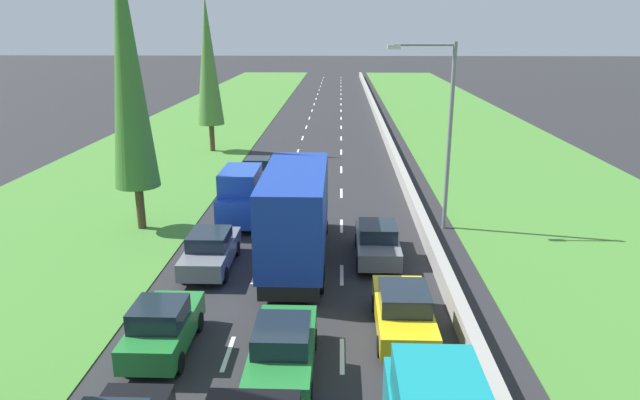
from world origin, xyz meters
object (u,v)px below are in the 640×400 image
at_px(green_sedan_centre_lane, 283,349).
at_px(street_light_mast, 443,124).
at_px(yellow_sedan_right_lane, 403,311).
at_px(blue_van_left_lane, 242,195).
at_px(blue_box_truck_centre_lane, 297,212).
at_px(grey_sedan_right_lane, 377,242).
at_px(grey_sedan_left_lane, 211,250).
at_px(green_hatchback_left_lane, 163,327).
at_px(green_hatchback_left_lane_fifth, 258,171).
at_px(poplar_tree_third, 208,62).
at_px(poplar_tree_second, 127,63).

bearing_deg(green_sedan_centre_lane, street_light_mast, 63.45).
bearing_deg(yellow_sedan_right_lane, blue_van_left_lane, 122.39).
distance_m(blue_box_truck_centre_lane, street_light_mast, 8.60).
distance_m(grey_sedan_right_lane, grey_sedan_left_lane, 7.03).
bearing_deg(green_sedan_centre_lane, blue_box_truck_centre_lane, 91.35).
bearing_deg(green_hatchback_left_lane, grey_sedan_right_lane, 47.49).
bearing_deg(blue_box_truck_centre_lane, green_hatchback_left_lane_fifth, 105.00).
bearing_deg(yellow_sedan_right_lane, green_hatchback_left_lane_fifth, 111.28).
distance_m(green_hatchback_left_lane, blue_van_left_lane, 12.50).
bearing_deg(street_light_mast, grey_sedan_right_lane, -127.76).
xyz_separation_m(green_hatchback_left_lane_fifth, poplar_tree_third, (-5.10, 9.92, 6.24)).
relative_size(green_sedan_centre_lane, poplar_tree_second, 0.32).
height_order(yellow_sedan_right_lane, blue_box_truck_centre_lane, blue_box_truck_centre_lane).
bearing_deg(green_hatchback_left_lane, street_light_mast, 49.10).
relative_size(green_hatchback_left_lane_fifth, poplar_tree_second, 0.28).
bearing_deg(green_sedan_centre_lane, yellow_sedan_right_lane, 33.59).
relative_size(yellow_sedan_right_lane, green_hatchback_left_lane_fifth, 1.15).
relative_size(grey_sedan_left_lane, green_hatchback_left_lane_fifth, 1.15).
bearing_deg(green_hatchback_left_lane_fifth, poplar_tree_third, 117.20).
bearing_deg(yellow_sedan_right_lane, street_light_mast, 75.14).
distance_m(green_hatchback_left_lane, poplar_tree_third, 30.99).
xyz_separation_m(green_hatchback_left_lane, blue_van_left_lane, (0.40, 12.48, 0.56)).
bearing_deg(yellow_sedan_right_lane, poplar_tree_third, 113.40).
relative_size(yellow_sedan_right_lane, blue_van_left_lane, 0.92).
xyz_separation_m(grey_sedan_left_lane, poplar_tree_second, (-4.52, 4.80, 7.24)).
relative_size(green_sedan_centre_lane, blue_box_truck_centre_lane, 0.48).
bearing_deg(grey_sedan_right_lane, green_hatchback_left_lane_fifth, 118.82).
distance_m(grey_sedan_left_lane, green_hatchback_left_lane_fifth, 13.62).
xyz_separation_m(grey_sedan_right_lane, grey_sedan_left_lane, (-6.93, -1.22, 0.00)).
height_order(green_hatchback_left_lane, poplar_tree_third, poplar_tree_third).
distance_m(grey_sedan_left_lane, poplar_tree_third, 24.86).
bearing_deg(blue_box_truck_centre_lane, grey_sedan_left_lane, -165.56).
distance_m(yellow_sedan_right_lane, green_sedan_centre_lane, 4.41).
height_order(blue_van_left_lane, poplar_tree_second, poplar_tree_second).
bearing_deg(street_light_mast, green_hatchback_left_lane, -130.90).
bearing_deg(grey_sedan_left_lane, grey_sedan_right_lane, 9.98).
bearing_deg(yellow_sedan_right_lane, blue_box_truck_centre_lane, 122.92).
height_order(grey_sedan_right_lane, blue_van_left_lane, blue_van_left_lane).
relative_size(green_hatchback_left_lane, blue_box_truck_centre_lane, 0.41).
bearing_deg(street_light_mast, green_hatchback_left_lane_fifth, 140.79).
bearing_deg(green_hatchback_left_lane_fifth, green_hatchback_left_lane, -90.52).
relative_size(green_hatchback_left_lane, street_light_mast, 0.43).
distance_m(poplar_tree_third, street_light_mast, 23.71).
bearing_deg(poplar_tree_third, blue_box_truck_centre_lane, -69.40).
bearing_deg(poplar_tree_second, yellow_sedan_right_lane, -39.69).
xyz_separation_m(blue_van_left_lane, poplar_tree_third, (-5.31, 17.48, 5.68)).
relative_size(green_sedan_centre_lane, grey_sedan_right_lane, 1.00).
height_order(blue_box_truck_centre_lane, green_hatchback_left_lane_fifth, blue_box_truck_centre_lane).
bearing_deg(blue_box_truck_centre_lane, green_hatchback_left_lane, -116.09).
xyz_separation_m(green_hatchback_left_lane, grey_sedan_right_lane, (7.00, 7.64, -0.02)).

